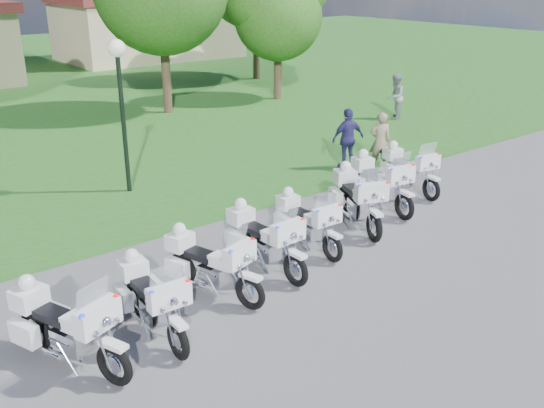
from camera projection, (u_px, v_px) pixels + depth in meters
ground at (336, 254)px, 12.74m from camera, size 100.00×100.00×0.00m
motorcycle_0 at (64, 325)px, 8.99m from camera, size 1.30×2.24×1.58m
motorcycle_1 at (151, 298)px, 9.82m from camera, size 0.77×2.22×1.49m
motorcycle_2 at (209, 263)px, 10.98m from camera, size 1.15×2.19×1.51m
motorcycle_3 at (263, 238)px, 11.94m from camera, size 0.80×2.32×1.56m
motorcycle_4 at (306, 221)px, 12.89m from camera, size 0.75×2.13×1.43m
motorcycle_5 at (357, 197)px, 14.01m from camera, size 1.35×2.28×1.61m
motorcycle_6 at (380, 181)px, 15.09m from camera, size 1.03×2.37×1.60m
motorcycle_7 at (408, 168)px, 16.23m from camera, size 0.95×2.20×1.48m
lamp_post at (119, 78)px, 15.29m from camera, size 0.44×0.44×3.99m
tree_3 at (277, 7)px, 26.64m from camera, size 4.59×3.91×6.11m
building_east at (149, 26)px, 40.41m from camera, size 11.44×7.28×4.10m
bystander_a at (380, 141)px, 17.88m from camera, size 0.75×0.68×1.72m
bystander_b at (395, 97)px, 24.01m from camera, size 1.08×1.02×1.77m
bystander_c at (348, 139)px, 17.96m from camera, size 1.13×0.63×1.81m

